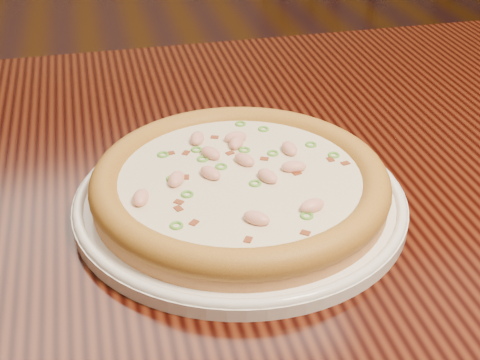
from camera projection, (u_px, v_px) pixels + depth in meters
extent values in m
cube|color=black|center=(338.00, 182.00, 0.72)|extent=(1.20, 0.80, 0.04)
cylinder|color=white|center=(240.00, 201.00, 0.64)|extent=(0.32, 0.32, 0.01)
torus|color=white|center=(240.00, 196.00, 0.64)|extent=(0.31, 0.31, 0.01)
cylinder|color=#C3804E|center=(240.00, 188.00, 0.63)|extent=(0.28, 0.28, 0.02)
torus|color=#BE8131|center=(240.00, 180.00, 0.63)|extent=(0.28, 0.28, 0.03)
cylinder|color=silver|center=(240.00, 178.00, 0.63)|extent=(0.23, 0.23, 0.00)
ellipsoid|color=#F2B29E|center=(289.00, 149.00, 0.66)|extent=(0.02, 0.02, 0.01)
ellipsoid|color=#F2B29E|center=(257.00, 218.00, 0.56)|extent=(0.03, 0.03, 0.01)
ellipsoid|color=#F2B29E|center=(141.00, 198.00, 0.59)|extent=(0.02, 0.03, 0.01)
ellipsoid|color=#F2B29E|center=(211.00, 153.00, 0.66)|extent=(0.02, 0.03, 0.01)
ellipsoid|color=#F2B29E|center=(197.00, 138.00, 0.68)|extent=(0.02, 0.03, 0.01)
ellipsoid|color=#F2B29E|center=(236.00, 137.00, 0.68)|extent=(0.03, 0.02, 0.01)
ellipsoid|color=#F2B29E|center=(176.00, 179.00, 0.61)|extent=(0.02, 0.03, 0.01)
ellipsoid|color=#F2B29E|center=(268.00, 176.00, 0.62)|extent=(0.02, 0.03, 0.01)
ellipsoid|color=#F2B29E|center=(312.00, 206.00, 0.58)|extent=(0.03, 0.02, 0.01)
ellipsoid|color=#F2B29E|center=(294.00, 167.00, 0.63)|extent=(0.03, 0.02, 0.01)
ellipsoid|color=#F2B29E|center=(236.00, 142.00, 0.67)|extent=(0.02, 0.03, 0.01)
ellipsoid|color=#F2B29E|center=(210.00, 173.00, 0.62)|extent=(0.02, 0.03, 0.01)
ellipsoid|color=#F2B29E|center=(245.00, 160.00, 0.64)|extent=(0.02, 0.03, 0.01)
cube|color=maroon|center=(194.00, 224.00, 0.56)|extent=(0.01, 0.01, 0.00)
cube|color=maroon|center=(186.00, 154.00, 0.66)|extent=(0.01, 0.01, 0.00)
cube|color=maroon|center=(215.00, 138.00, 0.69)|extent=(0.01, 0.01, 0.00)
cube|color=maroon|center=(330.00, 160.00, 0.65)|extent=(0.01, 0.01, 0.00)
cube|color=maroon|center=(345.00, 164.00, 0.65)|extent=(0.01, 0.01, 0.00)
cube|color=maroon|center=(297.00, 174.00, 0.63)|extent=(0.01, 0.01, 0.00)
cube|color=maroon|center=(179.00, 203.00, 0.59)|extent=(0.01, 0.01, 0.00)
cube|color=maroon|center=(305.00, 234.00, 0.55)|extent=(0.01, 0.01, 0.00)
cube|color=maroon|center=(171.00, 154.00, 0.66)|extent=(0.01, 0.01, 0.00)
cube|color=maroon|center=(264.00, 160.00, 0.65)|extent=(0.01, 0.01, 0.00)
cube|color=maroon|center=(178.00, 209.00, 0.58)|extent=(0.01, 0.01, 0.00)
cube|color=maroon|center=(186.00, 178.00, 0.62)|extent=(0.01, 0.01, 0.00)
cube|color=maroon|center=(230.00, 154.00, 0.66)|extent=(0.01, 0.01, 0.00)
cube|color=maroon|center=(248.00, 241.00, 0.54)|extent=(0.01, 0.01, 0.00)
torus|color=#57A534|center=(307.00, 216.00, 0.57)|extent=(0.02, 0.02, 0.00)
torus|color=#57A534|center=(273.00, 153.00, 0.66)|extent=(0.01, 0.01, 0.00)
torus|color=#57A534|center=(172.00, 179.00, 0.62)|extent=(0.02, 0.02, 0.00)
torus|color=#57A534|center=(203.00, 159.00, 0.65)|extent=(0.02, 0.02, 0.00)
torus|color=#57A534|center=(334.00, 155.00, 0.66)|extent=(0.01, 0.01, 0.00)
torus|color=#57A534|center=(240.00, 124.00, 0.72)|extent=(0.02, 0.02, 0.00)
torus|color=#57A534|center=(221.00, 167.00, 0.64)|extent=(0.02, 0.02, 0.00)
torus|color=#57A534|center=(211.00, 153.00, 0.66)|extent=(0.02, 0.02, 0.00)
torus|color=#57A534|center=(197.00, 150.00, 0.67)|extent=(0.01, 0.01, 0.00)
torus|color=#57A534|center=(244.00, 150.00, 0.67)|extent=(0.01, 0.01, 0.00)
torus|color=#57A534|center=(311.00, 145.00, 0.68)|extent=(0.01, 0.01, 0.00)
torus|color=#57A534|center=(163.00, 155.00, 0.66)|extent=(0.01, 0.01, 0.00)
torus|color=#57A534|center=(176.00, 226.00, 0.56)|extent=(0.01, 0.01, 0.00)
torus|color=#57A534|center=(255.00, 183.00, 0.61)|extent=(0.01, 0.01, 0.00)
torus|color=#57A534|center=(187.00, 194.00, 0.60)|extent=(0.02, 0.02, 0.00)
torus|color=#57A534|center=(263.00, 129.00, 0.71)|extent=(0.01, 0.01, 0.00)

